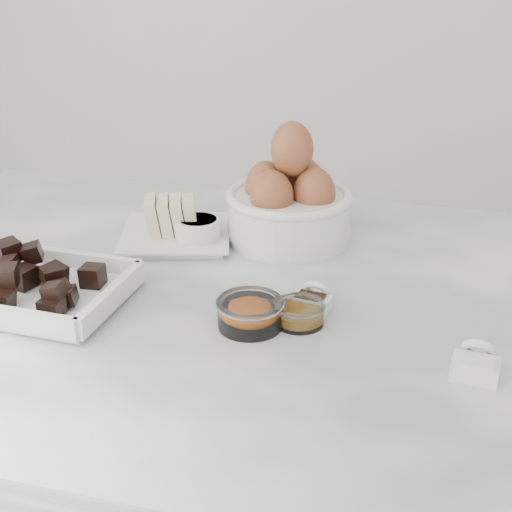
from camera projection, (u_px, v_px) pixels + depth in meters
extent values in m
cube|color=silver|center=(236.00, 304.00, 0.96)|extent=(1.20, 0.80, 0.04)
cube|color=white|center=(36.00, 295.00, 0.93)|extent=(0.23, 0.18, 0.01)
cube|color=white|center=(176.00, 237.00, 1.11)|extent=(0.18, 0.18, 0.01)
cube|color=white|center=(176.00, 233.00, 1.11)|extent=(0.21, 0.21, 0.00)
cylinder|color=white|center=(198.00, 232.00, 1.09)|extent=(0.07, 0.07, 0.04)
cylinder|color=white|center=(198.00, 222.00, 1.08)|extent=(0.06, 0.06, 0.01)
cylinder|color=white|center=(289.00, 218.00, 1.10)|extent=(0.19, 0.19, 0.07)
torus|color=white|center=(289.00, 196.00, 1.08)|extent=(0.20, 0.20, 0.02)
ellipsoid|color=#965130|center=(315.00, 192.00, 1.08)|extent=(0.06, 0.06, 0.08)
ellipsoid|color=#965130|center=(264.00, 190.00, 1.09)|extent=(0.06, 0.06, 0.08)
ellipsoid|color=#965130|center=(298.00, 183.00, 1.11)|extent=(0.06, 0.06, 0.08)
ellipsoid|color=#965130|center=(279.00, 199.00, 1.05)|extent=(0.06, 0.06, 0.08)
ellipsoid|color=#965130|center=(292.00, 149.00, 1.06)|extent=(0.06, 0.06, 0.08)
cylinder|color=white|center=(299.00, 314.00, 0.87)|extent=(0.06, 0.06, 0.03)
torus|color=white|center=(300.00, 305.00, 0.87)|extent=(0.06, 0.06, 0.01)
cylinder|color=orange|center=(299.00, 317.00, 0.87)|extent=(0.05, 0.05, 0.01)
cylinder|color=white|center=(250.00, 314.00, 0.86)|extent=(0.08, 0.08, 0.03)
torus|color=white|center=(250.00, 303.00, 0.86)|extent=(0.08, 0.08, 0.01)
ellipsoid|color=#FF6207|center=(250.00, 313.00, 0.86)|extent=(0.05, 0.05, 0.02)
cube|color=white|center=(310.00, 305.00, 0.90)|extent=(0.05, 0.05, 0.02)
cube|color=black|center=(310.00, 297.00, 0.90)|extent=(0.04, 0.03, 0.00)
torus|color=white|center=(317.00, 289.00, 0.92)|extent=(0.04, 0.03, 0.03)
cube|color=white|center=(475.00, 369.00, 0.77)|extent=(0.05, 0.05, 0.02)
cube|color=white|center=(476.00, 360.00, 0.76)|extent=(0.04, 0.03, 0.00)
torus|color=white|center=(478.00, 349.00, 0.78)|extent=(0.04, 0.03, 0.04)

